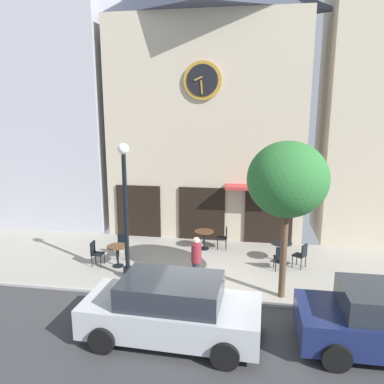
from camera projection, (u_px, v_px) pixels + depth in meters
ground_plane at (203, 299)px, 11.15m from camera, size 24.09×10.54×0.13m
clock_building at (206, 98)px, 16.28m from camera, size 8.47×3.83×11.67m
neighbor_building_left at (56, 107)px, 18.09m from camera, size 5.72×3.72×11.34m
street_lamp at (126, 212)px, 12.08m from camera, size 0.36×0.36×4.51m
street_tree at (288, 180)px, 10.52m from camera, size 2.30×2.07×4.69m
cafe_table_center_left at (118, 251)px, 13.34m from camera, size 0.76×0.76×0.77m
cafe_table_leftmost at (204, 236)px, 15.04m from camera, size 0.77×0.77×0.76m
cafe_table_near_door at (281, 247)px, 13.80m from camera, size 0.78×0.78×0.73m
cafe_chair_corner at (96, 252)px, 13.43m from camera, size 0.41×0.41×0.90m
cafe_chair_near_tree at (302, 254)px, 13.22m from camera, size 0.56×0.56×0.90m
cafe_chair_mid_row at (122, 244)px, 14.18m from camera, size 0.44×0.44×0.90m
cafe_chair_right_end at (281, 256)px, 12.98m from camera, size 0.45×0.45×0.90m
cafe_chair_by_entrance at (224, 236)px, 15.06m from camera, size 0.44×0.44×0.90m
pedestrian_maroon at (196, 262)px, 11.69m from camera, size 0.35×0.35×1.67m
parked_car_silver at (171, 309)px, 9.08m from camera, size 4.36×2.15×1.55m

